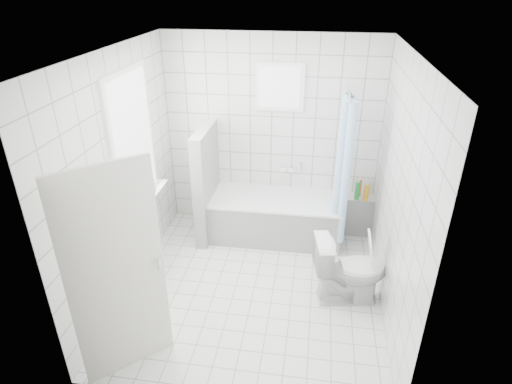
# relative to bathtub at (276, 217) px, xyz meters

# --- Properties ---
(ground) EXTENTS (3.00, 3.00, 0.00)m
(ground) POSITION_rel_bathtub_xyz_m (-0.12, -1.13, -0.29)
(ground) COLOR white
(ground) RESTS_ON ground
(ceiling) EXTENTS (3.00, 3.00, 0.00)m
(ceiling) POSITION_rel_bathtub_xyz_m (-0.12, -1.13, 2.31)
(ceiling) COLOR white
(ceiling) RESTS_ON ground
(wall_back) EXTENTS (2.80, 0.02, 2.60)m
(wall_back) POSITION_rel_bathtub_xyz_m (-0.12, 0.37, 1.01)
(wall_back) COLOR white
(wall_back) RESTS_ON ground
(wall_front) EXTENTS (2.80, 0.02, 2.60)m
(wall_front) POSITION_rel_bathtub_xyz_m (-0.12, -2.62, 1.01)
(wall_front) COLOR white
(wall_front) RESTS_ON ground
(wall_left) EXTENTS (0.02, 3.00, 2.60)m
(wall_left) POSITION_rel_bathtub_xyz_m (-1.52, -1.13, 1.01)
(wall_left) COLOR white
(wall_left) RESTS_ON ground
(wall_right) EXTENTS (0.02, 3.00, 2.60)m
(wall_right) POSITION_rel_bathtub_xyz_m (1.28, -1.13, 1.01)
(wall_right) COLOR white
(wall_right) RESTS_ON ground
(window_left) EXTENTS (0.01, 0.90, 1.40)m
(window_left) POSITION_rel_bathtub_xyz_m (-1.48, -0.83, 1.31)
(window_left) COLOR white
(window_left) RESTS_ON wall_left
(window_back) EXTENTS (0.50, 0.01, 0.50)m
(window_back) POSITION_rel_bathtub_xyz_m (-0.02, 0.33, 1.66)
(window_back) COLOR white
(window_back) RESTS_ON wall_back
(window_sill) EXTENTS (0.18, 1.02, 0.08)m
(window_sill) POSITION_rel_bathtub_xyz_m (-1.43, -0.83, 0.57)
(window_sill) COLOR white
(window_sill) RESTS_ON wall_left
(door) EXTENTS (0.61, 0.57, 2.00)m
(door) POSITION_rel_bathtub_xyz_m (-1.08, -2.33, 0.71)
(door) COLOR silver
(door) RESTS_ON ground
(bathtub) EXTENTS (1.71, 0.77, 0.58)m
(bathtub) POSITION_rel_bathtub_xyz_m (0.00, 0.00, 0.00)
(bathtub) COLOR white
(bathtub) RESTS_ON ground
(partition_wall) EXTENTS (0.15, 0.85, 1.50)m
(partition_wall) POSITION_rel_bathtub_xyz_m (-0.92, -0.05, 0.46)
(partition_wall) COLOR white
(partition_wall) RESTS_ON ground
(tiled_ledge) EXTENTS (0.40, 0.24, 0.55)m
(tiled_ledge) POSITION_rel_bathtub_xyz_m (1.10, 0.25, -0.02)
(tiled_ledge) COLOR white
(tiled_ledge) RESTS_ON ground
(toilet) EXTENTS (0.83, 0.56, 0.78)m
(toilet) POSITION_rel_bathtub_xyz_m (0.91, -1.15, 0.10)
(toilet) COLOR white
(toilet) RESTS_ON ground
(curtain_rod) EXTENTS (0.02, 0.80, 0.02)m
(curtain_rod) POSITION_rel_bathtub_xyz_m (0.80, -0.03, 1.71)
(curtain_rod) COLOR silver
(curtain_rod) RESTS_ON wall_back
(shower_curtain) EXTENTS (0.14, 0.48, 1.78)m
(shower_curtain) POSITION_rel_bathtub_xyz_m (0.80, -0.16, 0.81)
(shower_curtain) COLOR #509FEB
(shower_curtain) RESTS_ON curtain_rod
(tub_faucet) EXTENTS (0.18, 0.06, 0.06)m
(tub_faucet) POSITION_rel_bathtub_xyz_m (0.10, 0.33, 0.56)
(tub_faucet) COLOR silver
(tub_faucet) RESTS_ON wall_back
(sill_bottles) EXTENTS (0.20, 0.69, 0.28)m
(sill_bottles) POSITION_rel_bathtub_xyz_m (-1.42, -0.93, 0.73)
(sill_bottles) COLOR #E65996
(sill_bottles) RESTS_ON window_sill
(ledge_bottles) EXTENTS (0.18, 0.20, 0.25)m
(ledge_bottles) POSITION_rel_bathtub_xyz_m (1.09, 0.21, 0.38)
(ledge_bottles) COLOR #FFA91A
(ledge_bottles) RESTS_ON tiled_ledge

